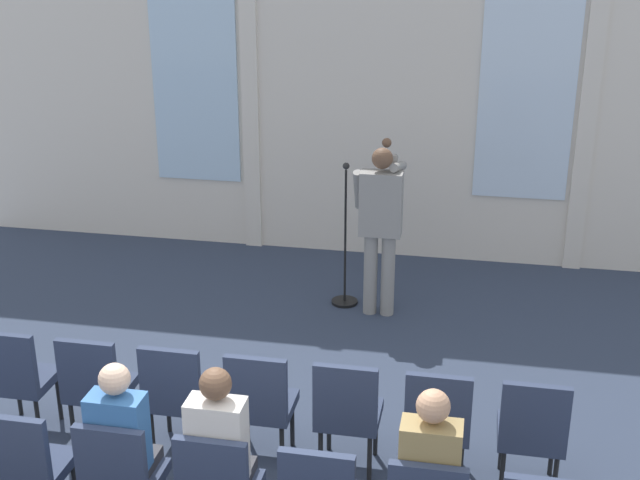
% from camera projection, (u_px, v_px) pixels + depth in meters
% --- Properties ---
extents(rear_partition, '(9.66, 0.14, 4.34)m').
position_uv_depth(rear_partition, '(358.00, 76.00, 9.72)').
color(rear_partition, silver).
rests_on(rear_partition, ground).
extents(speaker, '(0.50, 0.69, 1.77)m').
position_uv_depth(speaker, '(381.00, 219.00, 8.47)').
color(speaker, gray).
rests_on(speaker, ground).
extents(mic_stand, '(0.28, 0.28, 1.55)m').
position_uv_depth(mic_stand, '(345.00, 274.00, 8.93)').
color(mic_stand, black).
rests_on(mic_stand, ground).
extents(chair_r0_c0, '(0.46, 0.44, 0.94)m').
position_uv_depth(chair_r0_c0, '(18.00, 374.00, 6.56)').
color(chair_r0_c0, black).
rests_on(chair_r0_c0, ground).
extents(chair_r0_c1, '(0.46, 0.44, 0.94)m').
position_uv_depth(chair_r0_c1, '(96.00, 382.00, 6.45)').
color(chair_r0_c1, black).
rests_on(chair_r0_c1, ground).
extents(chair_r0_c2, '(0.46, 0.44, 0.94)m').
position_uv_depth(chair_r0_c2, '(176.00, 391.00, 6.33)').
color(chair_r0_c2, black).
rests_on(chair_r0_c2, ground).
extents(chair_r0_c3, '(0.46, 0.44, 0.94)m').
position_uv_depth(chair_r0_c3, '(260.00, 400.00, 6.21)').
color(chair_r0_c3, black).
rests_on(chair_r0_c3, ground).
extents(chair_r0_c4, '(0.46, 0.44, 0.94)m').
position_uv_depth(chair_r0_c4, '(347.00, 409.00, 6.10)').
color(chair_r0_c4, black).
rests_on(chair_r0_c4, ground).
extents(chair_r0_c5, '(0.46, 0.44, 0.94)m').
position_uv_depth(chair_r0_c5, '(438.00, 418.00, 5.98)').
color(chair_r0_c5, black).
rests_on(chair_r0_c5, ground).
extents(chair_r0_c6, '(0.46, 0.44, 0.94)m').
position_uv_depth(chair_r0_c6, '(532.00, 428.00, 5.86)').
color(chair_r0_c6, black).
rests_on(chair_r0_c6, ground).
extents(chair_r1_c1, '(0.46, 0.44, 0.94)m').
position_uv_depth(chair_r1_c1, '(27.00, 462.00, 5.50)').
color(chair_r1_c1, black).
rests_on(chair_r1_c1, ground).
extents(chair_r1_c2, '(0.46, 0.44, 0.94)m').
position_uv_depth(chair_r1_c2, '(120.00, 474.00, 5.38)').
color(chair_r1_c2, black).
rests_on(chair_r1_c2, ground).
extents(audience_r1_c2, '(0.36, 0.39, 1.30)m').
position_uv_depth(audience_r1_c2, '(123.00, 441.00, 5.39)').
color(audience_r1_c2, '#2D2D33').
rests_on(audience_r1_c2, ground).
extents(audience_r1_c3, '(0.36, 0.39, 1.34)m').
position_uv_depth(audience_r1_c3, '(220.00, 450.00, 5.27)').
color(audience_r1_c3, '#2D2D33').
rests_on(audience_r1_c3, ground).
extents(audience_r1_c5, '(0.36, 0.39, 1.34)m').
position_uv_depth(audience_r1_c5, '(430.00, 475.00, 5.03)').
color(audience_r1_c5, '#2D2D33').
rests_on(audience_r1_c5, ground).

